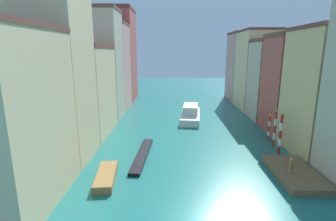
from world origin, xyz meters
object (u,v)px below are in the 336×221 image
Objects in this scene: waterfront_dock at (295,173)px; mooring_pole_2 at (269,128)px; mooring_pole_1 at (275,128)px; vaporetto_white at (190,114)px; motorboat_0 at (106,176)px; person_on_dock at (291,166)px; gondola_black at (142,155)px; mooring_pole_0 at (280,133)px.

mooring_pole_2 is at bearing 83.70° from waterfront_dock.
vaporetto_white is (-9.74, 13.35, -1.48)m from mooring_pole_1.
motorboat_0 is at bearing -113.51° from vaporetto_white.
gondola_black is (-14.87, 5.28, -1.20)m from person_on_dock.
mooring_pole_0 is 1.04× the size of mooring_pole_1.
person_on_dock is at bearing -101.48° from mooring_pole_1.
person_on_dock is 6.65m from mooring_pole_0.
motorboat_0 is at bearing -178.82° from person_on_dock.
mooring_pole_0 is 4.51m from mooring_pole_2.
mooring_pole_1 is 21.54m from motorboat_0.
person_on_dock is (-0.75, -0.58, 1.04)m from waterfront_dock.
mooring_pole_1 is (1.01, 8.06, 2.19)m from waterfront_dock.
person_on_dock is 23.39m from vaporetto_white.
vaporetto_white is (-9.86, 11.19, -0.87)m from mooring_pole_2.
mooring_pole_0 reaches higher than gondola_black.
person_on_dock is 0.28× the size of motorboat_0.
waterfront_dock is at bearing -97.55° from mooring_pole_0.
vaporetto_white is 18.09m from gondola_black.
mooring_pole_2 is at bearing 18.23° from gondola_black.
mooring_pole_1 is 1.32× the size of mooring_pole_2.
person_on_dock is 0.15× the size of vaporetto_white.
mooring_pole_2 is at bearing 29.67° from motorboat_0.
gondola_black is (-15.61, 4.70, -0.15)m from waterfront_dock.
person_on_dock is 8.88m from mooring_pole_1.
motorboat_0 is (-2.83, -5.64, 0.19)m from gondola_black.
gondola_black is at bearing 63.32° from motorboat_0.
mooring_pole_2 is (0.36, 4.44, -0.72)m from mooring_pole_0.
vaporetto_white is at bearing 109.96° from person_on_dock.
mooring_pole_2 reaches higher than person_on_dock.
waterfront_dock is at bearing 37.78° from person_on_dock.
mooring_pole_0 reaches higher than mooring_pole_2.
mooring_pole_1 is at bearing 82.86° from waterfront_dock.
motorboat_0 is (-18.45, -0.94, 0.04)m from waterfront_dock.
motorboat_0 is at bearing -160.73° from mooring_pole_0.
waterfront_dock is 1.35× the size of motorboat_0.
mooring_pole_2 is 0.37× the size of gondola_black.
mooring_pole_2 reaches higher than vaporetto_white.
mooring_pole_1 reaches higher than gondola_black.
person_on_dock is at bearing 1.18° from motorboat_0.
mooring_pole_1 is (1.75, 8.63, 1.15)m from person_on_dock.
mooring_pole_0 is 0.51× the size of gondola_black.
gondola_black is (-16.62, -3.36, -2.34)m from mooring_pole_1.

